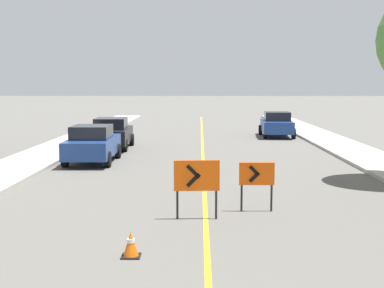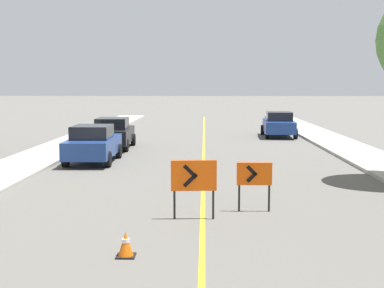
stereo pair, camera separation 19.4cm
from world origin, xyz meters
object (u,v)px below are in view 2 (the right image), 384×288
(traffic_cone_third, at_px, (126,244))
(arrow_barricade_primary, at_px, (194,178))
(parked_car_curb_mid, at_px, (113,133))
(parked_car_curb_near, at_px, (93,144))
(parked_car_curb_far, at_px, (279,124))
(arrow_barricade_secondary, at_px, (254,177))

(traffic_cone_third, height_order, arrow_barricade_primary, arrow_barricade_primary)
(parked_car_curb_mid, bearing_deg, parked_car_curb_near, -91.93)
(parked_car_curb_far, bearing_deg, arrow_barricade_secondary, -96.23)
(arrow_barricade_secondary, xyz_separation_m, parked_car_curb_mid, (-6.02, 13.56, -0.12))
(arrow_barricade_primary, xyz_separation_m, parked_car_curb_near, (-4.46, 9.45, -0.23))
(arrow_barricade_primary, distance_m, parked_car_curb_near, 10.45)
(traffic_cone_third, bearing_deg, arrow_barricade_secondary, 53.26)
(arrow_barricade_secondary, xyz_separation_m, parked_car_curb_near, (-6.01, 8.62, -0.12))
(arrow_barricade_secondary, relative_size, parked_car_curb_far, 0.29)
(traffic_cone_third, relative_size, parked_car_curb_near, 0.12)
(arrow_barricade_primary, relative_size, parked_car_curb_near, 0.34)
(parked_car_curb_far, bearing_deg, parked_car_curb_near, -126.43)
(arrow_barricade_secondary, bearing_deg, traffic_cone_third, -127.35)
(parked_car_curb_mid, xyz_separation_m, parked_car_curb_far, (9.38, 6.30, 0.00))
(arrow_barricade_secondary, height_order, parked_car_curb_far, parked_car_curb_far)
(parked_car_curb_near, relative_size, parked_car_curb_far, 0.98)
(arrow_barricade_secondary, relative_size, parked_car_curb_near, 0.30)
(traffic_cone_third, xyz_separation_m, parked_car_curb_far, (6.16, 23.63, 0.55))
(arrow_barricade_primary, distance_m, parked_car_curb_far, 21.28)
(arrow_barricade_primary, height_order, arrow_barricade_secondary, arrow_barricade_primary)
(parked_car_curb_near, distance_m, parked_car_curb_mid, 4.95)
(parked_car_curb_near, height_order, parked_car_curb_far, same)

